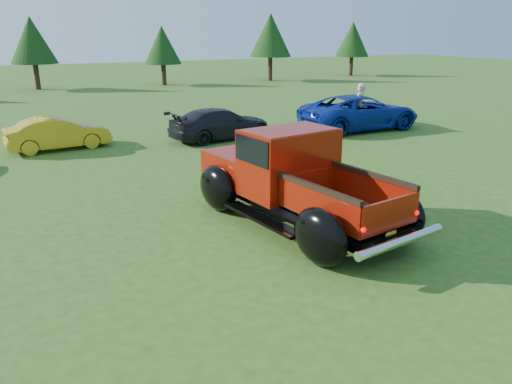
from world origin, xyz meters
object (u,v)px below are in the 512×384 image
show_car_grey (221,124)px  show_car_blue (360,112)px  tree_mid_left (32,40)px  spectator (359,106)px  tree_mid_right (162,45)px  tree_east (271,35)px  tree_far_east (353,39)px  pickup_truck (288,177)px  show_car_yellow (58,133)px

show_car_grey → show_car_blue: 6.16m
tree_mid_left → spectator: (11.47, -22.28, -2.41)m
tree_mid_right → tree_east: size_ratio=0.81×
tree_far_east → pickup_truck: tree_far_east is taller
tree_east → pickup_truck: size_ratio=0.93×
pickup_truck → spectator: (7.99, 8.02, -0.00)m
show_car_yellow → spectator: (11.97, -1.59, 0.39)m
show_car_yellow → tree_mid_left: bearing=-7.8°
pickup_truck → show_car_blue: bearing=35.4°
tree_mid_left → tree_east: (18.00, -1.50, 0.27)m
tree_mid_left → tree_mid_right: 9.06m
tree_mid_right → show_car_yellow: (-9.50, -19.69, -2.39)m
show_car_blue → tree_mid_right: bearing=6.2°
pickup_truck → show_car_yellow: bearing=103.0°
tree_far_east → tree_mid_left: bearing=178.9°
pickup_truck → show_car_grey: bearing=68.2°
tree_mid_right → tree_far_east: tree_far_east is taller
tree_east → pickup_truck: bearing=-116.8°
tree_mid_right → show_car_blue: 21.59m
show_car_blue → spectator: (-0.03, 0.04, 0.24)m
tree_far_east → show_car_yellow: bearing=-143.7°
tree_far_east → show_car_grey: bearing=-135.7°
tree_east → show_car_blue: tree_east is taller
tree_east → show_car_blue: (-6.50, -20.82, -2.92)m
tree_mid_right → show_car_yellow: bearing=-115.8°
tree_mid_left → pickup_truck: size_ratio=0.86×
tree_mid_right → spectator: (2.47, -21.28, -2.00)m
tree_far_east → show_car_yellow: (-27.50, -20.19, -2.66)m
tree_mid_right → tree_east: tree_east is taller
show_car_yellow → show_car_blue: size_ratio=0.67×
tree_east → spectator: bearing=-107.4°
tree_far_east → spectator: size_ratio=2.46×
show_car_grey → tree_mid_left: bearing=5.2°
tree_far_east → show_car_yellow: tree_far_east is taller
tree_far_east → show_car_grey: (-21.61, -21.07, -2.64)m
tree_mid_left → show_car_yellow: tree_mid_left is taller
show_car_yellow → show_car_grey: (5.89, -0.87, 0.02)m
show_car_yellow → pickup_truck: bearing=-163.9°
tree_mid_right → tree_mid_left: bearing=173.7°
show_car_yellow → show_car_blue: bearing=-104.1°
tree_mid_left → show_car_grey: bearing=-76.0°
tree_mid_left → show_car_grey: 22.40m
tree_mid_left → tree_far_east: size_ratio=1.04×
tree_east → show_car_blue: bearing=-107.3°
tree_mid_right → tree_far_east: (18.00, 0.50, 0.27)m
tree_mid_right → show_car_blue: size_ratio=0.83×
show_car_yellow → tree_far_east: bearing=-60.1°
tree_east → pickup_truck: tree_east is taller
tree_far_east → show_car_yellow: 34.22m
tree_mid_right → tree_far_east: 18.01m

